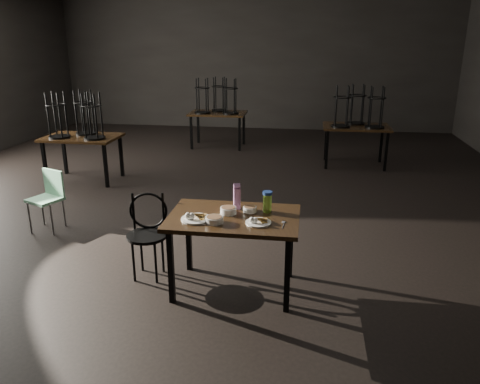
% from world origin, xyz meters
% --- Properties ---
extents(room, '(12.00, 12.04, 3.22)m').
position_xyz_m(room, '(-0.06, 0.01, 2.33)').
color(room, black).
rests_on(room, ground).
extents(main_table, '(1.20, 0.80, 0.75)m').
position_xyz_m(main_table, '(0.80, -2.24, 0.67)').
color(main_table, black).
rests_on(main_table, ground).
extents(plate_left, '(0.27, 0.27, 0.09)m').
position_xyz_m(plate_left, '(0.47, -2.39, 0.77)').
color(plate_left, white).
rests_on(plate_left, main_table).
extents(plate_right, '(0.23, 0.23, 0.07)m').
position_xyz_m(plate_right, '(1.04, -2.39, 0.77)').
color(plate_right, white).
rests_on(plate_right, main_table).
extents(bowl_near, '(0.15, 0.15, 0.06)m').
position_xyz_m(bowl_near, '(0.74, -2.18, 0.78)').
color(bowl_near, white).
rests_on(bowl_near, main_table).
extents(bowl_far, '(0.13, 0.13, 0.05)m').
position_xyz_m(bowl_far, '(0.93, -2.11, 0.78)').
color(bowl_far, white).
rests_on(bowl_far, main_table).
extents(bowl_big, '(0.16, 0.16, 0.05)m').
position_xyz_m(bowl_big, '(0.65, -2.43, 0.78)').
color(bowl_big, white).
rests_on(bowl_big, main_table).
extents(juice_carton, '(0.08, 0.08, 0.25)m').
position_xyz_m(juice_carton, '(0.80, -2.04, 0.87)').
color(juice_carton, '#8C197E').
rests_on(juice_carton, main_table).
extents(water_bottle, '(0.10, 0.10, 0.20)m').
position_xyz_m(water_bottle, '(1.09, -2.09, 0.85)').
color(water_bottle, '#83BE38').
rests_on(water_bottle, main_table).
extents(spoon, '(0.04, 0.18, 0.01)m').
position_xyz_m(spoon, '(1.26, -2.34, 0.75)').
color(spoon, silver).
rests_on(spoon, main_table).
extents(bentwood_chair, '(0.42, 0.41, 0.84)m').
position_xyz_m(bentwood_chair, '(-0.10, -2.07, 0.50)').
color(bentwood_chair, black).
rests_on(bentwood_chair, ground).
extents(school_chair, '(0.45, 0.45, 0.75)m').
position_xyz_m(school_chair, '(-1.72, -1.11, 0.45)').
color(school_chair, '#80C79C').
rests_on(school_chair, ground).
extents(bg_table_left, '(1.20, 0.80, 1.48)m').
position_xyz_m(bg_table_left, '(-2.24, 0.91, 0.78)').
color(bg_table_left, black).
rests_on(bg_table_left, ground).
extents(bg_table_right, '(1.20, 0.80, 1.48)m').
position_xyz_m(bg_table_right, '(2.31, 2.53, 0.78)').
color(bg_table_right, black).
rests_on(bg_table_right, ground).
extents(bg_table_far, '(1.20, 0.80, 1.48)m').
position_xyz_m(bg_table_far, '(-0.50, 3.70, 0.78)').
color(bg_table_far, black).
rests_on(bg_table_far, ground).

